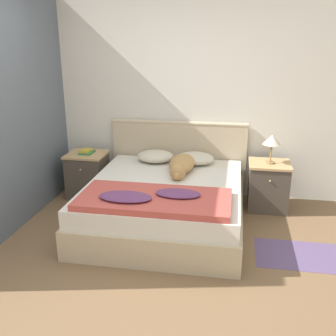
% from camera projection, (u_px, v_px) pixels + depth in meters
% --- Properties ---
extents(ground_plane, '(16.00, 16.00, 0.00)m').
position_uv_depth(ground_plane, '(129.00, 276.00, 3.49)').
color(ground_plane, brown).
extents(wall_back, '(9.00, 0.06, 2.55)m').
position_uv_depth(wall_back, '(170.00, 98.00, 5.08)').
color(wall_back, silver).
rests_on(wall_back, ground_plane).
extents(wall_side_left, '(0.06, 3.10, 2.55)m').
position_uv_depth(wall_side_left, '(21.00, 108.00, 4.31)').
color(wall_side_left, slate).
rests_on(wall_side_left, ground_plane).
extents(bed, '(1.70, 1.93, 0.51)m').
position_uv_depth(bed, '(165.00, 204.00, 4.39)').
color(bed, '#C6B28E').
rests_on(bed, ground_plane).
extents(headboard, '(1.78, 0.06, 0.99)m').
position_uv_depth(headboard, '(178.00, 156.00, 5.23)').
color(headboard, '#C6B28E').
rests_on(headboard, ground_plane).
extents(nightstand_left, '(0.49, 0.47, 0.59)m').
position_uv_depth(nightstand_left, '(88.00, 175.00, 5.18)').
color(nightstand_left, '#4C4238').
rests_on(nightstand_left, ground_plane).
extents(nightstand_right, '(0.49, 0.47, 0.59)m').
position_uv_depth(nightstand_right, '(268.00, 186.00, 4.80)').
color(nightstand_right, '#4C4238').
rests_on(nightstand_right, ground_plane).
extents(pillow_left, '(0.47, 0.39, 0.14)m').
position_uv_depth(pillow_left, '(156.00, 156.00, 5.00)').
color(pillow_left, beige).
rests_on(pillow_left, bed).
extents(pillow_right, '(0.47, 0.39, 0.14)m').
position_uv_depth(pillow_right, '(195.00, 158.00, 4.92)').
color(pillow_right, beige).
rests_on(pillow_right, bed).
extents(quilt, '(1.46, 0.69, 0.11)m').
position_uv_depth(quilt, '(153.00, 199.00, 3.77)').
color(quilt, '#BC4C42').
rests_on(quilt, bed).
extents(dog, '(0.30, 0.84, 0.19)m').
position_uv_depth(dog, '(182.00, 165.00, 4.62)').
color(dog, tan).
rests_on(dog, bed).
extents(book_stack, '(0.17, 0.20, 0.05)m').
position_uv_depth(book_stack, '(86.00, 152.00, 5.10)').
color(book_stack, '#337547').
rests_on(book_stack, nightstand_left).
extents(table_lamp, '(0.21, 0.21, 0.35)m').
position_uv_depth(table_lamp, '(272.00, 141.00, 4.61)').
color(table_lamp, '#9E7A4C').
rests_on(table_lamp, nightstand_right).
extents(rug, '(1.16, 0.57, 0.00)m').
position_uv_depth(rug, '(316.00, 257.00, 3.80)').
color(rug, '#604C75').
rests_on(rug, ground_plane).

